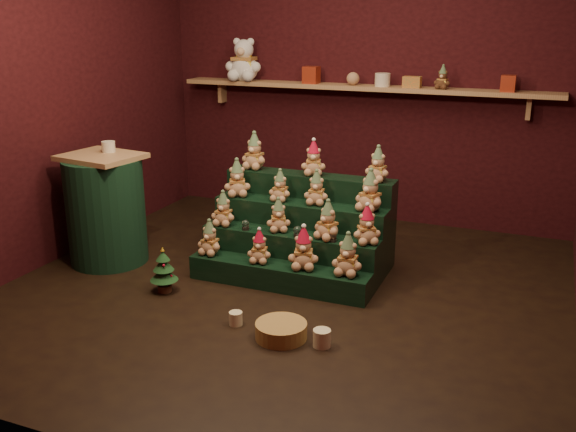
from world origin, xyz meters
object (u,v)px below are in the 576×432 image
at_px(side_table, 106,209).
at_px(mug_left, 236,318).
at_px(brown_bear, 443,77).
at_px(mini_christmas_tree, 164,270).
at_px(mug_right, 322,338).
at_px(snow_globe_b, 297,231).
at_px(riser_tier_front, 278,276).
at_px(wicker_basket, 281,331).
at_px(white_bear, 244,54).
at_px(snow_globe_a, 246,225).
at_px(snow_globe_c, 333,237).

relative_size(side_table, mug_left, 10.06).
bearing_deg(brown_bear, mini_christmas_tree, -116.51).
relative_size(mug_right, brown_bear, 0.55).
relative_size(mini_christmas_tree, mug_left, 3.91).
bearing_deg(snow_globe_b, riser_tier_front, -118.84).
bearing_deg(brown_bear, wicker_basket, -91.96).
height_order(mini_christmas_tree, wicker_basket, mini_christmas_tree).
bearing_deg(white_bear, snow_globe_a, -69.36).
height_order(snow_globe_b, mug_right, snow_globe_b).
xyz_separation_m(snow_globe_a, white_bear, (-0.79, 1.63, 1.18)).
height_order(white_bear, brown_bear, white_bear).
height_order(mini_christmas_tree, mug_left, mini_christmas_tree).
xyz_separation_m(riser_tier_front, wicker_basket, (0.33, -0.72, -0.04)).
xyz_separation_m(snow_globe_c, mini_christmas_tree, (-1.11, -0.55, -0.23)).
bearing_deg(brown_bear, snow_globe_b, -105.01).
bearing_deg(riser_tier_front, snow_globe_b, 61.16).
relative_size(mug_left, mug_right, 0.81).
distance_m(mug_right, white_bear, 3.41).
height_order(snow_globe_a, brown_bear, brown_bear).
height_order(side_table, brown_bear, brown_bear).
bearing_deg(side_table, wicker_basket, -12.43).
relative_size(snow_globe_a, mini_christmas_tree, 0.23).
distance_m(mug_left, brown_bear, 2.94).
bearing_deg(mug_left, mug_right, -5.20).
bearing_deg(brown_bear, snow_globe_a, -116.36).
bearing_deg(side_table, brown_bear, 46.20).
xyz_separation_m(snow_globe_c, side_table, (-1.88, -0.20, 0.05)).
relative_size(mini_christmas_tree, brown_bear, 1.72).
xyz_separation_m(mini_christmas_tree, mug_left, (0.73, -0.27, -0.13)).
height_order(snow_globe_c, mini_christmas_tree, snow_globe_c).
distance_m(side_table, mug_right, 2.25).
bearing_deg(snow_globe_b, snow_globe_c, -0.00).
height_order(riser_tier_front, wicker_basket, riser_tier_front).
height_order(snow_globe_a, mug_right, snow_globe_a).
bearing_deg(brown_bear, mug_left, -99.74).
relative_size(snow_globe_c, wicker_basket, 0.24).
distance_m(riser_tier_front, brown_bear, 2.38).
bearing_deg(mug_left, white_bear, 114.35).
bearing_deg(mug_right, wicker_basket, 179.47).
bearing_deg(snow_globe_c, snow_globe_a, 180.00).
bearing_deg(side_table, snow_globe_b, 15.01).
height_order(wicker_basket, brown_bear, brown_bear).
distance_m(snow_globe_a, snow_globe_b, 0.43).
xyz_separation_m(riser_tier_front, mini_christmas_tree, (-0.75, -0.39, 0.08)).
bearing_deg(snow_globe_c, mini_christmas_tree, -153.67).
bearing_deg(mini_christmas_tree, white_bear, 100.06).
xyz_separation_m(mug_right, brown_bear, (0.22, 2.51, 1.37)).
xyz_separation_m(mini_christmas_tree, brown_bear, (1.56, 2.18, 1.25)).
bearing_deg(mug_left, snow_globe_c, 64.78).
distance_m(snow_globe_b, side_table, 1.61).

